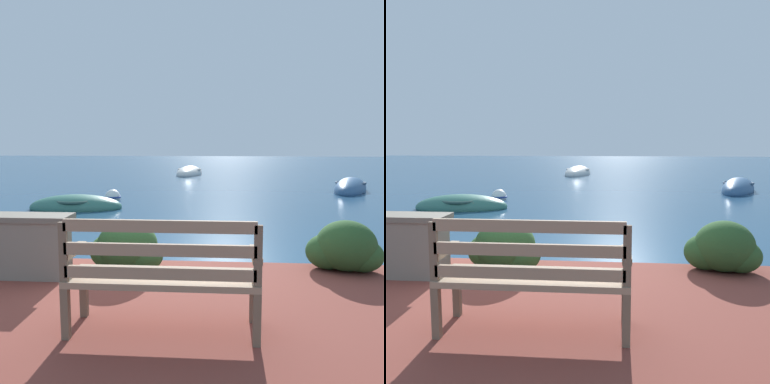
% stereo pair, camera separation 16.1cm
% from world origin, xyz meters
% --- Properties ---
extents(ground_plane, '(80.00, 80.00, 0.00)m').
position_xyz_m(ground_plane, '(0.00, 0.00, 0.00)').
color(ground_plane, navy).
extents(park_bench, '(1.50, 0.48, 0.93)m').
position_xyz_m(park_bench, '(0.57, -2.01, 0.70)').
color(park_bench, brown).
rests_on(park_bench, patio_terrace).
extents(hedge_clump_left, '(0.87, 0.63, 0.59)m').
position_xyz_m(hedge_clump_left, '(-0.08, -0.43, 0.48)').
color(hedge_clump_left, '#2D5628').
rests_on(hedge_clump_left, patio_terrace).
extents(hedge_clump_centre, '(0.86, 0.62, 0.58)m').
position_xyz_m(hedge_clump_centre, '(2.43, -0.24, 0.47)').
color(hedge_clump_centre, '#284C23').
rests_on(hedge_clump_centre, patio_terrace).
extents(rowboat_nearest, '(2.39, 1.32, 0.63)m').
position_xyz_m(rowboat_nearest, '(-2.67, 5.14, 0.06)').
color(rowboat_nearest, '#336B5B').
rests_on(rowboat_nearest, ground_plane).
extents(rowboat_mid, '(2.02, 3.18, 0.80)m').
position_xyz_m(rowboat_mid, '(5.26, 9.48, 0.07)').
color(rowboat_mid, '#2D517A').
rests_on(rowboat_mid, ground_plane).
extents(rowboat_far, '(1.46, 3.07, 0.77)m').
position_xyz_m(rowboat_far, '(-0.71, 15.80, 0.07)').
color(rowboat_far, silver).
rests_on(rowboat_far, ground_plane).
extents(mooring_buoy, '(0.48, 0.48, 0.44)m').
position_xyz_m(mooring_buoy, '(-2.19, 6.86, 0.08)').
color(mooring_buoy, white).
rests_on(mooring_buoy, ground_plane).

